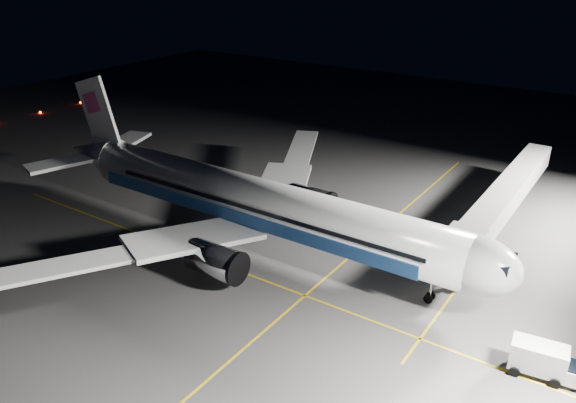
{
  "coord_description": "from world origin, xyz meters",
  "views": [
    {
      "loc": [
        34.78,
        -45.56,
        31.19
      ],
      "look_at": [
        3.37,
        0.83,
        6.0
      ],
      "focal_mm": 35.0,
      "sensor_mm": 36.0,
      "label": 1
    }
  ],
  "objects_px": {
    "jet_bridge": "(502,199)",
    "safety_cone_b": "(333,234)",
    "service_truck": "(545,360)",
    "safety_cone_c": "(267,206)",
    "airliner": "(251,202)",
    "safety_cone_a": "(312,207)",
    "baggage_tug": "(300,175)"
  },
  "relations": [
    {
      "from": "baggage_tug",
      "to": "safety_cone_b",
      "type": "relative_size",
      "value": 4.29
    },
    {
      "from": "jet_bridge",
      "to": "safety_cone_c",
      "type": "xyz_separation_m",
      "value": [
        -27.19,
        -9.56,
        -4.24
      ]
    },
    {
      "from": "jet_bridge",
      "to": "service_truck",
      "type": "xyz_separation_m",
      "value": [
        9.86,
        -22.94,
        -3.09
      ]
    },
    {
      "from": "airliner",
      "to": "baggage_tug",
      "type": "bearing_deg",
      "value": 106.94
    },
    {
      "from": "baggage_tug",
      "to": "safety_cone_b",
      "type": "xyz_separation_m",
      "value": [
        12.95,
        -12.74,
        -0.46
      ]
    },
    {
      "from": "safety_cone_b",
      "to": "safety_cone_c",
      "type": "xyz_separation_m",
      "value": [
        -11.19,
        1.94,
        0.03
      ]
    },
    {
      "from": "jet_bridge",
      "to": "safety_cone_a",
      "type": "bearing_deg",
      "value": -164.07
    },
    {
      "from": "airliner",
      "to": "safety_cone_a",
      "type": "xyz_separation_m",
      "value": [
        0.87,
        11.71,
        -4.89
      ]
    },
    {
      "from": "jet_bridge",
      "to": "safety_cone_a",
      "type": "distance_m",
      "value": 23.49
    },
    {
      "from": "safety_cone_b",
      "to": "safety_cone_a",
      "type": "bearing_deg",
      "value": 140.25
    },
    {
      "from": "baggage_tug",
      "to": "safety_cone_c",
      "type": "height_order",
      "value": "baggage_tug"
    },
    {
      "from": "airliner",
      "to": "jet_bridge",
      "type": "height_order",
      "value": "airliner"
    },
    {
      "from": "safety_cone_b",
      "to": "service_truck",
      "type": "bearing_deg",
      "value": -23.86
    },
    {
      "from": "baggage_tug",
      "to": "safety_cone_c",
      "type": "distance_m",
      "value": 10.95
    },
    {
      "from": "safety_cone_a",
      "to": "safety_cone_c",
      "type": "bearing_deg",
      "value": -147.12
    },
    {
      "from": "airliner",
      "to": "safety_cone_b",
      "type": "relative_size",
      "value": 99.92
    },
    {
      "from": "airliner",
      "to": "safety_cone_a",
      "type": "relative_size",
      "value": 111.22
    },
    {
      "from": "baggage_tug",
      "to": "safety_cone_c",
      "type": "xyz_separation_m",
      "value": [
        1.76,
        -10.8,
        -0.42
      ]
    },
    {
      "from": "service_truck",
      "to": "safety_cone_b",
      "type": "relative_size",
      "value": 9.27
    },
    {
      "from": "safety_cone_a",
      "to": "safety_cone_c",
      "type": "distance_m",
      "value": 5.94
    },
    {
      "from": "airliner",
      "to": "service_truck",
      "type": "xyz_separation_m",
      "value": [
        32.93,
        -4.89,
        -3.67
      ]
    },
    {
      "from": "service_truck",
      "to": "baggage_tug",
      "type": "height_order",
      "value": "service_truck"
    },
    {
      "from": "baggage_tug",
      "to": "safety_cone_c",
      "type": "relative_size",
      "value": 3.86
    },
    {
      "from": "safety_cone_c",
      "to": "airliner",
      "type": "bearing_deg",
      "value": -64.13
    },
    {
      "from": "airliner",
      "to": "safety_cone_c",
      "type": "bearing_deg",
      "value": 115.87
    },
    {
      "from": "service_truck",
      "to": "safety_cone_b",
      "type": "xyz_separation_m",
      "value": [
        -25.86,
        11.44,
        -1.19
      ]
    },
    {
      "from": "service_truck",
      "to": "safety_cone_b",
      "type": "height_order",
      "value": "service_truck"
    },
    {
      "from": "safety_cone_b",
      "to": "airliner",
      "type": "bearing_deg",
      "value": -137.21
    },
    {
      "from": "jet_bridge",
      "to": "safety_cone_b",
      "type": "xyz_separation_m",
      "value": [
        -16.0,
        -11.51,
        -4.27
      ]
    },
    {
      "from": "service_truck",
      "to": "safety_cone_a",
      "type": "xyz_separation_m",
      "value": [
        -32.06,
        16.6,
        -1.22
      ]
    },
    {
      "from": "safety_cone_b",
      "to": "safety_cone_c",
      "type": "height_order",
      "value": "safety_cone_c"
    },
    {
      "from": "jet_bridge",
      "to": "baggage_tug",
      "type": "height_order",
      "value": "jet_bridge"
    }
  ]
}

